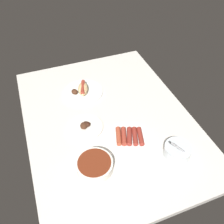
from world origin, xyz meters
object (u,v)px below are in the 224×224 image
bowl_coleslaw (177,150)px  bowl_chili (95,165)px  plate_grilled_meat (85,127)px  plate_hotdog_assembled (83,91)px  plate_sausages (129,137)px

bowl_coleslaw → bowl_chili: 40.46cm
bowl_coleslaw → plate_grilled_meat: 49.22cm
plate_hotdog_assembled → bowl_chili: plate_hotdog_assembled is taller
bowl_chili → bowl_coleslaw: bearing=81.0°
bowl_coleslaw → plate_hotdog_assembled: (-61.17, -30.29, -1.57)cm
plate_grilled_meat → plate_sausages: plate_grilled_meat is taller
bowl_coleslaw → plate_sausages: bowl_coleslaw is taller
bowl_chili → plate_sausages: (-10.57, 22.07, -1.66)cm
bowl_coleslaw → bowl_chili: bowl_coleslaw is taller
bowl_coleslaw → plate_grilled_meat: bowl_coleslaw is taller
plate_hotdog_assembled → plate_sausages: bearing=15.7°
plate_hotdog_assembled → plate_grilled_meat: size_ratio=1.28×
plate_hotdog_assembled → bowl_chili: 55.67cm
plate_hotdog_assembled → plate_grilled_meat: (28.87, -6.77, -0.84)cm
bowl_coleslaw → plate_hotdog_assembled: bowl_coleslaw is taller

